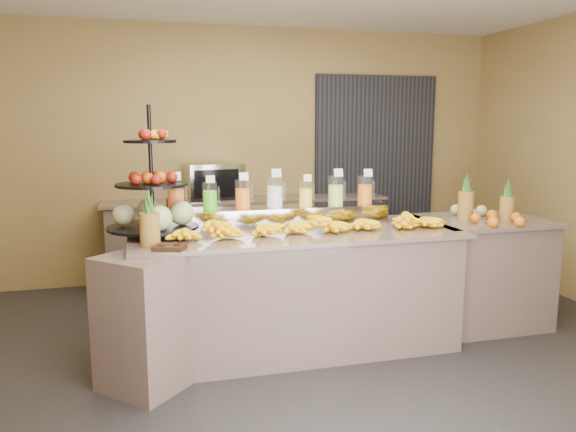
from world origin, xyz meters
name	(u,v)px	position (x,y,z in m)	size (l,w,h in m)	color
ground	(307,361)	(0.00, 0.00, 0.00)	(6.00, 6.00, 0.00)	black
room_envelope	(302,107)	(0.19, 0.79, 1.88)	(6.04, 5.02, 2.82)	olive
buffet_counter	(283,292)	(-0.12, 0.26, 0.47)	(2.75, 1.25, 0.93)	gray
right_counter	(479,271)	(1.70, 0.40, 0.47)	(1.08, 0.88, 0.93)	gray
back_ledge	(248,240)	(0.00, 2.25, 0.47)	(3.10, 0.55, 0.93)	gray
pitcher_tray	(275,216)	(-0.10, 0.58, 1.01)	(1.85, 0.30, 0.15)	gray
juice_pitcher_orange_a	(176,197)	(-0.88, 0.58, 1.19)	(0.13, 0.13, 0.31)	silver
juice_pitcher_green	(210,197)	(-0.62, 0.58, 1.17)	(0.12, 0.12, 0.28)	silver
juice_pitcher_orange_b	(243,196)	(-0.36, 0.58, 1.18)	(0.12, 0.13, 0.30)	silver
juice_pitcher_milk	(275,193)	(-0.10, 0.58, 1.19)	(0.13, 0.14, 0.32)	silver
juice_pitcher_lemon	(306,195)	(0.16, 0.58, 1.17)	(0.11, 0.12, 0.27)	silver
juice_pitcher_lime	(336,192)	(0.42, 0.58, 1.18)	(0.13, 0.13, 0.31)	silver
juice_pitcher_orange_c	(365,191)	(0.68, 0.58, 1.18)	(0.13, 0.13, 0.30)	silver
banana_heap	(314,223)	(0.12, 0.22, 1.00)	(2.16, 0.20, 0.18)	#E7B40B
fruit_stand	(159,202)	(-1.01, 0.46, 1.17)	(0.79, 0.79, 0.95)	black
condiment_caddy	(170,247)	(-0.98, -0.11, 0.94)	(0.19, 0.15, 0.03)	black
pineapple_left_a	(150,225)	(-1.09, 0.03, 1.07)	(0.13, 0.13, 0.39)	brown
pineapple_left_b	(175,209)	(-0.89, 0.70, 1.08)	(0.13, 0.13, 0.40)	brown
right_fruit_pile	(491,213)	(1.67, 0.24, 1.01)	(0.46, 0.44, 0.24)	brown
oven_warmer	(214,182)	(-0.36, 2.25, 1.13)	(0.59, 0.41, 0.39)	gray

